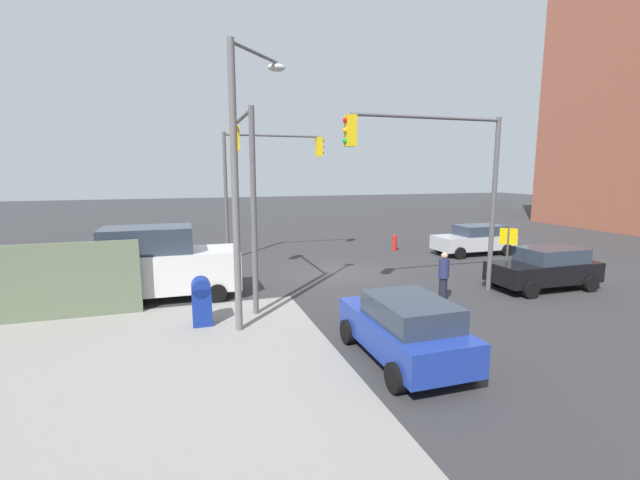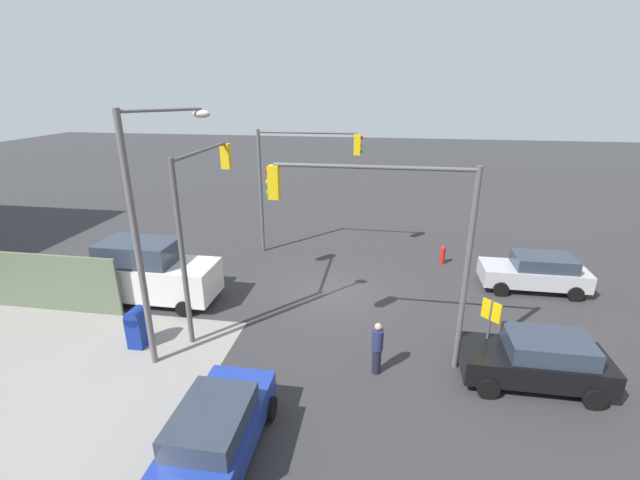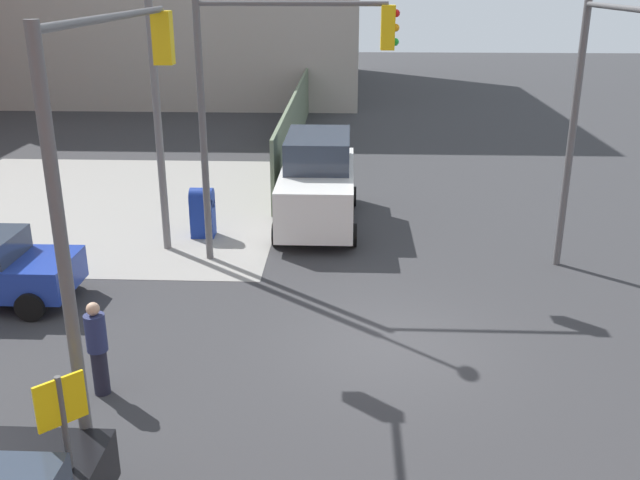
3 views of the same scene
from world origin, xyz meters
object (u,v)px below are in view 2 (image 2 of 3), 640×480
object	(u,v)px
traffic_signal_se_corner	(298,168)
pedestrian_crossing	(377,347)
mailbox_blue	(137,326)
coupe_black	(537,359)
sedan_silver	(535,272)
fire_hydrant	(443,255)
traffic_signal_nw_corner	(388,226)
van_white_delivery	(149,272)
traffic_signal_ne_corner	(202,203)
sedan_blue	(217,429)
street_lamp_corner	(147,223)

from	to	relation	value
traffic_signal_se_corner	pedestrian_crossing	distance (m)	11.30
traffic_signal_se_corner	pedestrian_crossing	world-z (taller)	traffic_signal_se_corner
mailbox_blue	pedestrian_crossing	distance (m)	8.20
coupe_black	sedan_silver	xyz separation A→B (m)	(-1.94, -6.78, 0.00)
fire_hydrant	coupe_black	size ratio (longest dim) A/B	0.22
fire_hydrant	pedestrian_crossing	size ratio (longest dim) A/B	0.53
traffic_signal_nw_corner	coupe_black	xyz separation A→B (m)	(-4.61, 0.46, -3.83)
traffic_signal_se_corner	van_white_delivery	world-z (taller)	traffic_signal_se_corner
traffic_signal_se_corner	traffic_signal_ne_corner	world-z (taller)	same
traffic_signal_nw_corner	fire_hydrant	world-z (taller)	traffic_signal_nw_corner
mailbox_blue	coupe_black	bearing A→B (deg)	-179.81
traffic_signal_nw_corner	sedan_blue	xyz separation A→B (m)	(3.79, 4.59, -3.83)
traffic_signal_nw_corner	sedan_silver	bearing A→B (deg)	-136.01
coupe_black	pedestrian_crossing	distance (m)	4.75
sedan_silver	sedan_blue	size ratio (longest dim) A/B	1.11
pedestrian_crossing	fire_hydrant	bearing A→B (deg)	167.67
van_white_delivery	sedan_blue	bearing A→B (deg)	128.78
traffic_signal_nw_corner	traffic_signal_ne_corner	size ratio (longest dim) A/B	1.00
traffic_signal_se_corner	mailbox_blue	bearing A→B (deg)	68.54
traffic_signal_se_corner	coupe_black	xyz separation A→B (m)	(-9.21, 9.46, -3.78)
coupe_black	sedan_silver	size ratio (longest dim) A/B	0.95
pedestrian_crossing	traffic_signal_nw_corner	bearing A→B (deg)	175.11
traffic_signal_se_corner	fire_hydrant	xyz separation A→B (m)	(-7.47, 0.30, -4.14)
traffic_signal_ne_corner	traffic_signal_se_corner	bearing A→B (deg)	-105.81
traffic_signal_nw_corner	mailbox_blue	size ratio (longest dim) A/B	4.55
traffic_signal_ne_corner	pedestrian_crossing	size ratio (longest dim) A/B	3.68
sedan_silver	coupe_black	bearing A→B (deg)	74.04
sedan_silver	van_white_delivery	world-z (taller)	van_white_delivery
traffic_signal_se_corner	mailbox_blue	xyz separation A→B (m)	(3.73, 9.50, -3.86)
mailbox_blue	van_white_delivery	xyz separation A→B (m)	(1.32, -3.20, 0.52)
traffic_signal_nw_corner	coupe_black	world-z (taller)	traffic_signal_nw_corner
mailbox_blue	coupe_black	distance (m)	12.94
fire_hydrant	traffic_signal_ne_corner	bearing A→B (deg)	35.92
street_lamp_corner	sedan_blue	bearing A→B (deg)	132.69
van_white_delivery	street_lamp_corner	bearing A→B (deg)	124.58
sedan_silver	street_lamp_corner	bearing A→B (deg)	28.33
fire_hydrant	coupe_black	distance (m)	9.33
street_lamp_corner	sedan_silver	size ratio (longest dim) A/B	1.82
traffic_signal_nw_corner	street_lamp_corner	bearing A→B (deg)	8.23
street_lamp_corner	pedestrian_crossing	distance (m)	7.92
fire_hydrant	street_lamp_corner	bearing A→B (deg)	44.33
traffic_signal_ne_corner	pedestrian_crossing	xyz separation A→B (m)	(-6.50, 2.52, -3.67)
mailbox_blue	fire_hydrant	distance (m)	14.50
van_white_delivery	pedestrian_crossing	xyz separation A→B (m)	(-9.52, 3.40, -0.36)
traffic_signal_nw_corner	fire_hydrant	xyz separation A→B (m)	(-2.87, -8.70, -4.18)
traffic_signal_ne_corner	sedan_silver	world-z (taller)	traffic_signal_ne_corner
traffic_signal_se_corner	coupe_black	size ratio (longest dim) A/B	1.55
traffic_signal_ne_corner	fire_hydrant	distance (m)	12.43
traffic_signal_se_corner	traffic_signal_ne_corner	bearing A→B (deg)	74.19
traffic_signal_se_corner	sedan_silver	xyz separation A→B (m)	(-11.15, 2.68, -3.78)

